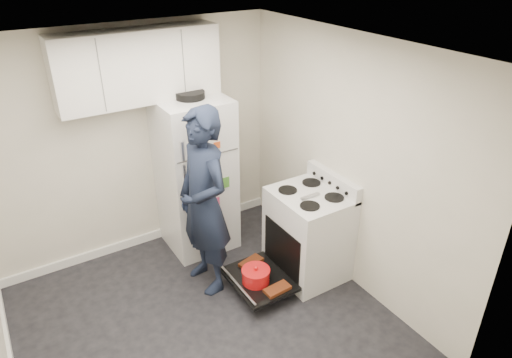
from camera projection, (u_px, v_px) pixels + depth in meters
room at (194, 215)px, 3.68m from camera, size 3.21×3.21×2.51m
electric_range at (307, 235)px, 4.72m from camera, size 0.66×0.76×1.10m
open_oven_door at (258, 277)px, 4.56m from camera, size 0.55×0.70×0.22m
refrigerator at (196, 175)px, 5.02m from camera, size 0.72×0.74×1.83m
upper_cabinets at (138, 66)px, 4.38m from camera, size 1.60×0.33×0.70m
person at (204, 203)px, 4.34m from camera, size 0.51×0.73×1.91m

